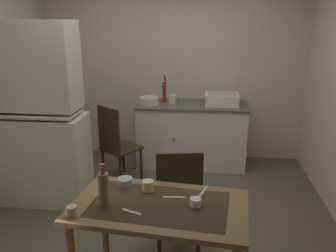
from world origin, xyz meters
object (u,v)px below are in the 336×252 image
at_px(serving_bowl_wide, 125,181).
at_px(teacup_cream, 196,202).
at_px(hand_pump, 164,90).
at_px(mixing_bowl_counter, 149,100).
at_px(sink_basin, 222,99).
at_px(hutch_cabinet, 38,121).
at_px(chair_by_counter, 116,144).
at_px(dining_table, 159,218).
at_px(glass_bottle, 104,188).
at_px(chair_far_side, 178,199).

xyz_separation_m(serving_bowl_wide, teacup_cream, (0.54, -0.26, 0.00)).
relative_size(hand_pump, mixing_bowl_counter, 1.41).
bearing_deg(sink_basin, hutch_cabinet, -148.88).
bearing_deg(sink_basin, mixing_bowl_counter, -177.07).
bearing_deg(chair_by_counter, hand_pump, 54.60).
bearing_deg(mixing_bowl_counter, dining_table, -79.11).
bearing_deg(hand_pump, teacup_cream, -78.37).
relative_size(chair_by_counter, glass_bottle, 3.25).
relative_size(hutch_cabinet, chair_by_counter, 2.01).
height_order(sink_basin, hand_pump, hand_pump).
xyz_separation_m(mixing_bowl_counter, serving_bowl_wide, (0.18, -2.21, -0.12)).
xyz_separation_m(serving_bowl_wide, glass_bottle, (-0.07, -0.31, 0.10)).
height_order(dining_table, chair_far_side, chair_far_side).
relative_size(mixing_bowl_counter, chair_by_counter, 0.28).
xyz_separation_m(mixing_bowl_counter, chair_by_counter, (-0.31, -0.62, -0.41)).
height_order(hutch_cabinet, serving_bowl_wide, hutch_cabinet).
relative_size(hutch_cabinet, serving_bowl_wide, 16.80).
distance_m(serving_bowl_wide, glass_bottle, 0.33).
bearing_deg(glass_bottle, hand_pump, 88.08).
xyz_separation_m(dining_table, teacup_cream, (0.25, 0.00, 0.13)).
bearing_deg(chair_far_side, mixing_bowl_counter, 106.38).
relative_size(hand_pump, chair_by_counter, 0.40).
bearing_deg(dining_table, teacup_cream, 0.63).
bearing_deg(hutch_cabinet, serving_bowl_wide, -41.20).
relative_size(mixing_bowl_counter, serving_bowl_wide, 2.36).
relative_size(hand_pump, teacup_cream, 5.08).
height_order(hutch_cabinet, chair_far_side, hutch_cabinet).
bearing_deg(teacup_cream, hand_pump, 101.63).
bearing_deg(hand_pump, hutch_cabinet, -134.19).
distance_m(hutch_cabinet, dining_table, 2.01).
xyz_separation_m(chair_far_side, serving_bowl_wide, (-0.38, -0.31, 0.30)).
distance_m(sink_basin, serving_bowl_wide, 2.40).
distance_m(chair_by_counter, teacup_cream, 2.14).
bearing_deg(chair_by_counter, mixing_bowl_counter, 63.14).
bearing_deg(sink_basin, teacup_cream, -95.77).
height_order(sink_basin, dining_table, sink_basin).
bearing_deg(hutch_cabinet, mixing_bowl_counter, 48.51).
bearing_deg(teacup_cream, serving_bowl_wide, 154.41).
xyz_separation_m(hand_pump, serving_bowl_wide, (-0.02, -2.30, -0.24)).
bearing_deg(serving_bowl_wide, chair_by_counter, 107.15).
xyz_separation_m(dining_table, serving_bowl_wide, (-0.30, 0.26, 0.13)).
xyz_separation_m(hand_pump, mixing_bowl_counter, (-0.19, -0.10, -0.13)).
relative_size(chair_far_side, glass_bottle, 3.20).
bearing_deg(hutch_cabinet, sink_basin, 31.12).
distance_m(chair_far_side, teacup_cream, 0.66).
bearing_deg(serving_bowl_wide, sink_basin, 70.50).
height_order(sink_basin, mixing_bowl_counter, sink_basin).
distance_m(teacup_cream, glass_bottle, 0.62).
distance_m(hutch_cabinet, mixing_bowl_counter, 1.54).
bearing_deg(serving_bowl_wide, teacup_cream, -25.59).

